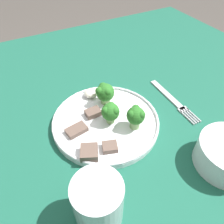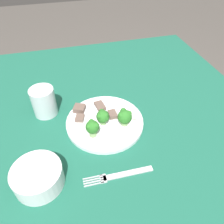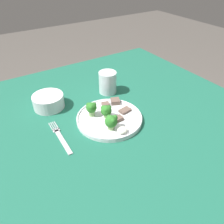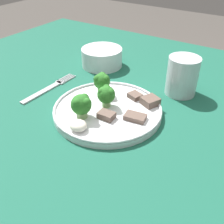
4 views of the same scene
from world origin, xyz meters
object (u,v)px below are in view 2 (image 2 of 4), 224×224
object	(u,v)px
dinner_plate	(105,122)
cream_bowl	(38,177)
drinking_glass	(44,103)
fork	(119,175)

from	to	relation	value
dinner_plate	cream_bowl	xyz separation A→B (m)	(-0.16, 0.21, 0.02)
dinner_plate	drinking_glass	xyz separation A→B (m)	(0.10, 0.18, 0.03)
cream_bowl	drinking_glass	distance (m)	0.26
dinner_plate	fork	distance (m)	0.19
drinking_glass	cream_bowl	bearing A→B (deg)	174.24
fork	drinking_glass	xyz separation A→B (m)	(0.29, 0.17, 0.04)
cream_bowl	drinking_glass	bearing A→B (deg)	-5.76
dinner_plate	fork	world-z (taller)	dinner_plate
dinner_plate	drinking_glass	distance (m)	0.21
dinner_plate	cream_bowl	world-z (taller)	cream_bowl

